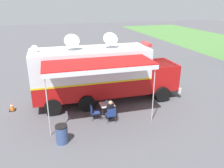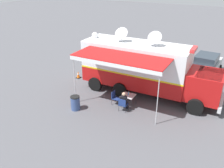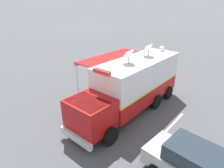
{
  "view_description": "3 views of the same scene",
  "coord_description": "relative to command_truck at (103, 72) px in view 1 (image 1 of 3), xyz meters",
  "views": [
    {
      "loc": [
        13.37,
        -2.66,
        6.36
      ],
      "look_at": [
        1.47,
        0.94,
        1.65
      ],
      "focal_mm": 36.26,
      "sensor_mm": 36.0,
      "label": 1
    },
    {
      "loc": [
        14.9,
        5.7,
        7.94
      ],
      "look_at": [
        2.21,
        -0.69,
        1.3
      ],
      "focal_mm": 39.41,
      "sensor_mm": 36.0,
      "label": 2
    },
    {
      "loc": [
        -6.29,
        10.59,
        6.96
      ],
      "look_at": [
        2.04,
        0.45,
        1.28
      ],
      "focal_mm": 29.98,
      "sensor_mm": 36.0,
      "label": 3
    }
  ],
  "objects": [
    {
      "name": "car_behind_truck",
      "position": [
        -5.36,
        3.35,
        -1.07
      ],
      "size": [
        4.36,
        2.34,
        1.76
      ],
      "color": "#B2B5BA",
      "rests_on": "ground"
    },
    {
      "name": "trash_bin",
      "position": [
        4.03,
        -3.04,
        -1.49
      ],
      "size": [
        0.57,
        0.57,
        0.91
      ],
      "color": "#384C7F",
      "rests_on": "ground"
    },
    {
      "name": "lot_stripe",
      "position": [
        -3.08,
        0.71,
        -1.94
      ],
      "size": [
        0.21,
        4.8,
        0.01
      ],
      "primitive_type": "cube",
      "rotation": [
        0.0,
        0.0,
        -0.02
      ],
      "color": "silver",
      "rests_on": "ground"
    },
    {
      "name": "seated_responder",
      "position": [
        2.72,
        -0.32,
        -1.3
      ],
      "size": [
        0.67,
        0.56,
        1.25
      ],
      "color": "black",
      "rests_on": "ground"
    },
    {
      "name": "folding_chair_beside_table",
      "position": [
        2.29,
        -1.16,
        -1.43
      ],
      "size": [
        0.49,
        0.49,
        0.87
      ],
      "color": "navy",
      "rests_on": "ground"
    },
    {
      "name": "traffic_cone",
      "position": [
        -0.17,
        -5.64,
        -1.67
      ],
      "size": [
        0.36,
        0.36,
        0.58
      ],
      "color": "black",
      "rests_on": "ground"
    },
    {
      "name": "command_truck",
      "position": [
        0.0,
        0.0,
        0.0
      ],
      "size": [
        4.96,
        9.54,
        4.53
      ],
      "color": "#B71414",
      "rests_on": "ground"
    },
    {
      "name": "ground_plane",
      "position": [
        -0.05,
        -0.75,
        -1.95
      ],
      "size": [
        100.0,
        100.0,
        0.0
      ],
      "primitive_type": "plane",
      "color": "#515156"
    },
    {
      "name": "water_bottle",
      "position": [
        2.06,
        -0.33,
        -1.11
      ],
      "size": [
        0.07,
        0.07,
        0.22
      ],
      "color": "#4C99D8",
      "rests_on": "folding_table"
    },
    {
      "name": "folding_table",
      "position": [
        2.11,
        -0.31,
        -1.27
      ],
      "size": [
        0.82,
        0.82,
        0.73
      ],
      "color": "silver",
      "rests_on": "ground"
    },
    {
      "name": "folding_chair_at_table",
      "position": [
        2.91,
        -0.32,
        -1.43
      ],
      "size": [
        0.49,
        0.49,
        0.87
      ],
      "color": "navy",
      "rests_on": "ground"
    }
  ]
}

